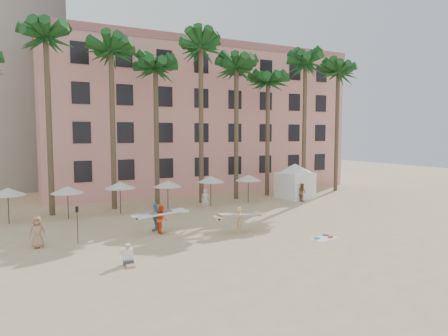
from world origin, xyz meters
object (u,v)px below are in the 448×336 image
at_px(carrier_white, 161,218).
at_px(carrier_yellow, 240,218).
at_px(cabana, 295,178).
at_px(pink_hotel, 193,122).

bearing_deg(carrier_white, carrier_yellow, -25.18).
bearing_deg(cabana, carrier_yellow, -140.35).
height_order(cabana, carrier_white, cabana).
height_order(pink_hotel, carrier_yellow, pink_hotel).
bearing_deg(pink_hotel, carrier_white, -117.68).
bearing_deg(carrier_white, cabana, 24.78).
distance_m(carrier_yellow, carrier_white, 5.13).
xyz_separation_m(carrier_yellow, carrier_white, (-4.64, 2.18, 0.04)).
relative_size(pink_hotel, carrier_white, 10.47).
bearing_deg(pink_hotel, carrier_yellow, -105.38).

